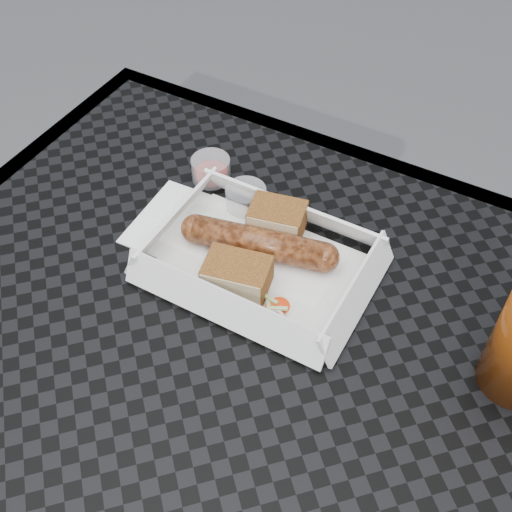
{
  "coord_description": "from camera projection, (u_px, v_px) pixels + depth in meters",
  "views": [
    {
      "loc": [
        0.21,
        -0.27,
        1.3
      ],
      "look_at": [
        -0.02,
        0.13,
        0.78
      ],
      "focal_mm": 45.0,
      "sensor_mm": 36.0,
      "label": 1
    }
  ],
  "objects": [
    {
      "name": "bread_far",
      "position": [
        237.0,
        275.0,
        0.7
      ],
      "size": [
        0.08,
        0.06,
        0.04
      ],
      "primitive_type": "cube",
      "rotation": [
        0.0,
        0.0,
        0.22
      ],
      "color": "brown",
      "rests_on": "food_tray"
    },
    {
      "name": "patio_table",
      "position": [
        209.0,
        405.0,
        0.7
      ],
      "size": [
        0.8,
        0.8,
        0.74
      ],
      "color": "black",
      "rests_on": "ground"
    },
    {
      "name": "veg_garnish",
      "position": [
        273.0,
        313.0,
        0.68
      ],
      "size": [
        0.03,
        0.03,
        0.0
      ],
      "color": "red",
      "rests_on": "food_tray"
    },
    {
      "name": "food_tray",
      "position": [
        260.0,
        266.0,
        0.73
      ],
      "size": [
        0.22,
        0.15,
        0.0
      ],
      "primitive_type": "cube",
      "color": "white",
      "rests_on": "patio_table"
    },
    {
      "name": "condiment_cup_empty",
      "position": [
        246.0,
        198.0,
        0.79
      ],
      "size": [
        0.05,
        0.05,
        0.03
      ],
      "primitive_type": "cylinder",
      "color": "silver",
      "rests_on": "patio_table"
    },
    {
      "name": "bratwurst",
      "position": [
        259.0,
        243.0,
        0.73
      ],
      "size": [
        0.18,
        0.07,
        0.03
      ],
      "rotation": [
        0.0,
        0.0,
        0.22
      ],
      "color": "brown",
      "rests_on": "food_tray"
    },
    {
      "name": "bread_near",
      "position": [
        277.0,
        220.0,
        0.75
      ],
      "size": [
        0.07,
        0.06,
        0.04
      ],
      "primitive_type": "cube",
      "rotation": [
        0.0,
        0.0,
        0.22
      ],
      "color": "brown",
      "rests_on": "food_tray"
    },
    {
      "name": "condiment_cup_sauce",
      "position": [
        211.0,
        169.0,
        0.82
      ],
      "size": [
        0.05,
        0.05,
        0.03
      ],
      "primitive_type": "cylinder",
      "color": "maroon",
      "rests_on": "patio_table"
    },
    {
      "name": "napkin",
      "position": [
        186.0,
        226.0,
        0.78
      ],
      "size": [
        0.13,
        0.13,
        0.0
      ],
      "primitive_type": "cube",
      "rotation": [
        0.0,
        0.0,
        0.05
      ],
      "color": "white",
      "rests_on": "patio_table"
    }
  ]
}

